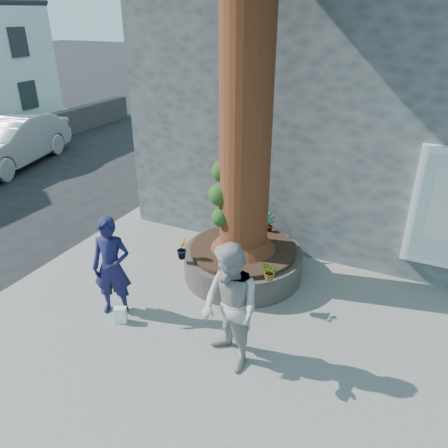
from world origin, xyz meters
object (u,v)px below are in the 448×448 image
at_px(woman, 230,308).
at_px(car_silver, 9,142).
at_px(man, 112,267).
at_px(planter, 243,261).

height_order(woman, car_silver, woman).
xyz_separation_m(man, woman, (2.28, -0.27, 0.09)).
xyz_separation_m(planter, car_silver, (-9.94, 3.07, 0.41)).
bearing_deg(planter, car_silver, 162.81).
height_order(planter, man, man).
relative_size(man, woman, 0.91).
xyz_separation_m(man, car_silver, (-8.44, 5.10, -0.18)).
distance_m(planter, man, 2.59).
bearing_deg(man, woman, -28.03).
bearing_deg(man, planter, 32.15).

